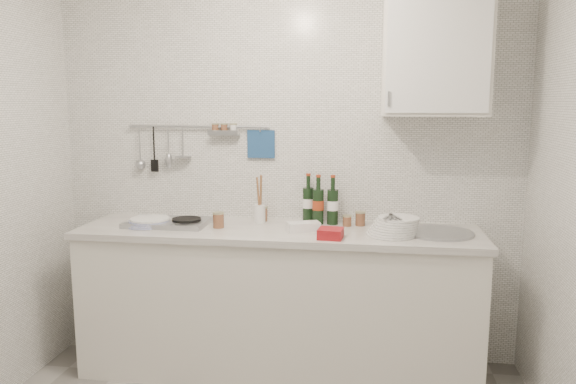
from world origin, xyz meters
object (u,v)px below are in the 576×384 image
at_px(plate_stack_sink, 395,226).
at_px(utensil_crock, 260,211).
at_px(wall_cabinet, 435,55).
at_px(wine_bottles, 320,199).
at_px(plate_stack_hob, 149,222).

relative_size(plate_stack_sink, utensil_crock, 0.99).
bearing_deg(utensil_crock, wall_cabinet, -1.92).
relative_size(plate_stack_sink, wine_bottles, 0.98).
bearing_deg(wall_cabinet, plate_stack_hob, -174.41).
height_order(wall_cabinet, utensil_crock, wall_cabinet).
bearing_deg(wall_cabinet, utensil_crock, 178.08).
bearing_deg(utensil_crock, wine_bottles, 4.38).
xyz_separation_m(wall_cabinet, plate_stack_sink, (-0.21, -0.19, -0.98)).
distance_m(plate_stack_hob, wine_bottles, 1.08).
height_order(plate_stack_hob, plate_stack_sink, plate_stack_sink).
bearing_deg(plate_stack_sink, plate_stack_hob, 179.22).
xyz_separation_m(plate_stack_sink, utensil_crock, (-0.84, 0.22, 0.02)).
distance_m(wall_cabinet, plate_stack_sink, 1.02).
distance_m(wall_cabinet, plate_stack_hob, 1.99).
xyz_separation_m(plate_stack_hob, plate_stack_sink, (1.50, -0.02, 0.03)).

